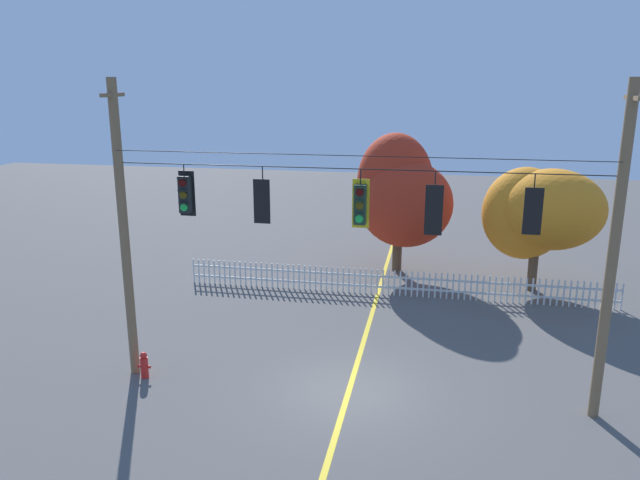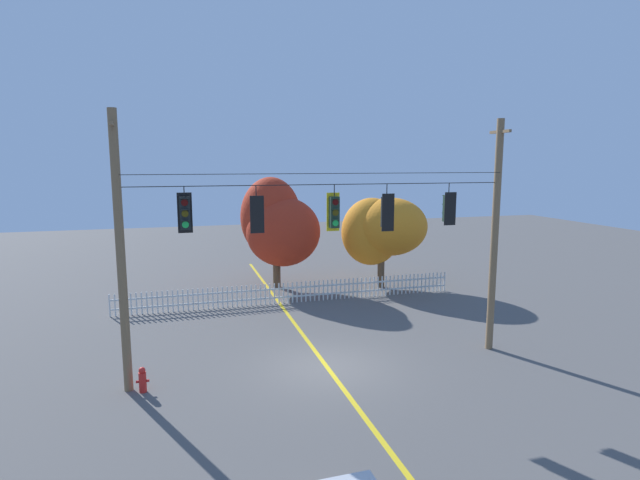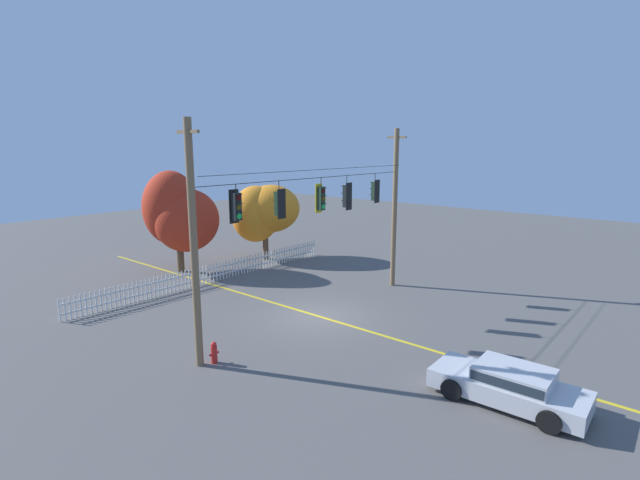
% 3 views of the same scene
% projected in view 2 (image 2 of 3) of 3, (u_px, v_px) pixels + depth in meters
% --- Properties ---
extents(ground, '(80.00, 80.00, 0.00)m').
position_uv_depth(ground, '(327.00, 367.00, 16.87)').
color(ground, '#565451').
extents(lane_centerline_stripe, '(0.16, 36.00, 0.01)m').
position_uv_depth(lane_centerline_stripe, '(327.00, 367.00, 16.87)').
color(lane_centerline_stripe, gold).
rests_on(lane_centerline_stripe, ground).
extents(signal_support_span, '(12.77, 1.10, 8.31)m').
position_uv_depth(signal_support_span, '(327.00, 242.00, 16.22)').
color(signal_support_span, brown).
rests_on(signal_support_span, ground).
extents(traffic_signal_eastbound_side, '(0.43, 0.38, 1.40)m').
position_uv_depth(traffic_signal_eastbound_side, '(185.00, 213.00, 14.86)').
color(traffic_signal_eastbound_side, black).
extents(traffic_signal_northbound_secondary, '(0.43, 0.38, 1.46)m').
position_uv_depth(traffic_signal_northbound_secondary, '(257.00, 214.00, 15.44)').
color(traffic_signal_northbound_secondary, black).
extents(traffic_signal_westbound_side, '(0.43, 0.38, 1.52)m').
position_uv_depth(traffic_signal_westbound_side, '(334.00, 212.00, 16.14)').
color(traffic_signal_westbound_side, black).
extents(traffic_signal_northbound_primary, '(0.43, 0.38, 1.56)m').
position_uv_depth(traffic_signal_northbound_primary, '(387.00, 212.00, 16.62)').
color(traffic_signal_northbound_primary, black).
extents(traffic_signal_southbound_primary, '(0.43, 0.38, 1.44)m').
position_uv_depth(traffic_signal_southbound_primary, '(448.00, 208.00, 17.24)').
color(traffic_signal_southbound_primary, black).
extents(white_picket_fence, '(16.70, 0.06, 1.03)m').
position_uv_depth(white_picket_fence, '(292.00, 292.00, 24.54)').
color(white_picket_fence, silver).
rests_on(white_picket_fence, ground).
extents(autumn_maple_near_fence, '(4.18, 3.99, 6.03)m').
position_uv_depth(autumn_maple_near_fence, '(277.00, 225.00, 27.11)').
color(autumn_maple_near_fence, brown).
rests_on(autumn_maple_near_fence, ground).
extents(autumn_maple_mid, '(4.62, 3.75, 4.92)m').
position_uv_depth(autumn_maple_mid, '(382.00, 229.00, 27.37)').
color(autumn_maple_mid, brown).
rests_on(autumn_maple_mid, ground).
extents(fire_hydrant, '(0.38, 0.22, 0.78)m').
position_uv_depth(fire_hydrant, '(143.00, 380.00, 14.98)').
color(fire_hydrant, red).
rests_on(fire_hydrant, ground).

